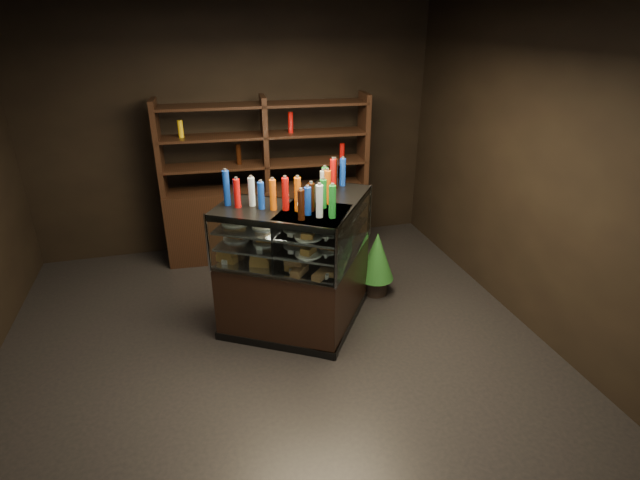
# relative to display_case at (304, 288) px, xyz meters

# --- Properties ---
(ground) EXTENTS (5.00, 5.00, 0.00)m
(ground) POSITION_rel_display_case_xyz_m (-0.35, -0.32, -0.44)
(ground) COLOR black
(ground) RESTS_ON ground
(room_shell) EXTENTS (5.02, 5.02, 3.01)m
(room_shell) POSITION_rel_display_case_xyz_m (-0.35, -0.32, 1.50)
(room_shell) COLOR black
(room_shell) RESTS_ON ground
(display_case) EXTENTS (1.69, 1.32, 1.30)m
(display_case) POSITION_rel_display_case_xyz_m (0.00, 0.00, 0.00)
(display_case) COLOR black
(display_case) RESTS_ON ground
(food_display) EXTENTS (1.36, 1.01, 0.41)m
(food_display) POSITION_rel_display_case_xyz_m (0.00, -0.00, 0.56)
(food_display) COLOR gold
(food_display) RESTS_ON display_case
(bottles_top) EXTENTS (1.19, 0.87, 0.30)m
(bottles_top) POSITION_rel_display_case_xyz_m (-0.00, 0.00, 1.00)
(bottles_top) COLOR black
(bottles_top) RESTS_ON display_case
(potted_conifer) EXTENTS (0.39, 0.39, 0.83)m
(potted_conifer) POSITION_rel_display_case_xyz_m (0.91, 0.43, 0.03)
(potted_conifer) COLOR black
(potted_conifer) RESTS_ON ground
(back_shelving) EXTENTS (2.51, 0.58, 2.00)m
(back_shelving) POSITION_rel_display_case_xyz_m (-0.05, 1.73, 0.16)
(back_shelving) COLOR black
(back_shelving) RESTS_ON ground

